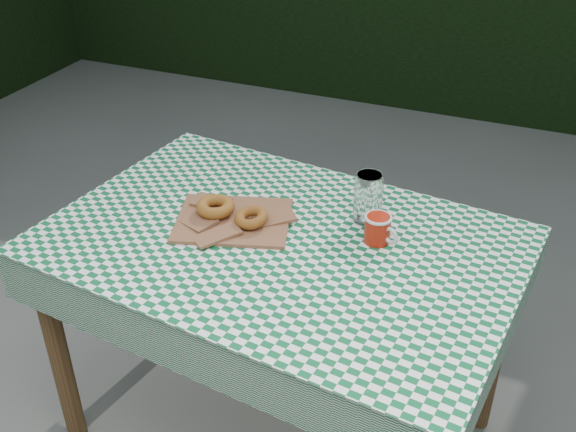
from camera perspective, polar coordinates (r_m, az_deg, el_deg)
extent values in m
cube|color=brown|center=(2.05, -0.65, -10.84)|extent=(1.33, 0.97, 0.75)
cube|color=#0D532C|center=(1.81, -0.72, -2.03)|extent=(1.35, 0.99, 0.01)
cube|color=#8E5D3E|center=(1.88, -4.68, -0.28)|extent=(0.37, 0.33, 0.02)
torus|color=#A46422|center=(1.90, -6.19, 0.79)|extent=(0.14, 0.14, 0.03)
torus|color=brown|center=(1.84, -3.15, -0.13)|extent=(0.13, 0.13, 0.03)
cylinder|color=white|center=(1.87, 6.82, 1.57)|extent=(0.10, 0.10, 0.14)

